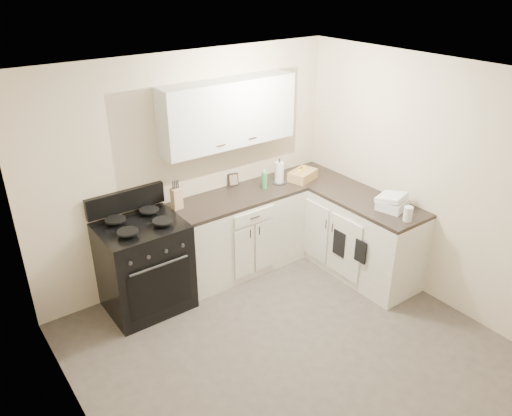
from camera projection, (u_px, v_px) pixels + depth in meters
floor at (293, 353)px, 4.64m from camera, size 3.60×3.60×0.00m
ceiling at (304, 82)px, 3.54m from camera, size 3.60×3.60×0.00m
wall_back at (189, 170)px, 5.39m from camera, size 3.60×0.00×3.60m
wall_right at (433, 184)px, 5.04m from camera, size 0.00×3.60×3.60m
wall_left at (80, 319)px, 3.13m from camera, size 0.00×3.60×3.60m
wall_front at (507, 364)px, 2.78m from camera, size 3.60×0.00×3.60m
base_cabinets_back at (238, 234)px, 5.75m from camera, size 1.55×0.60×0.90m
base_cabinets_right at (345, 229)px, 5.85m from camera, size 0.60×1.90×0.90m
countertop_back at (238, 197)px, 5.54m from camera, size 1.55×0.60×0.04m
countertop_right at (349, 193)px, 5.64m from camera, size 0.60×1.90×0.04m
upper_cabinets at (228, 113)px, 5.25m from camera, size 1.55×0.30×0.70m
stove at (144, 268)px, 5.10m from camera, size 0.82×0.70×1.00m
knife_block at (177, 199)px, 5.20m from camera, size 0.11×0.10×0.23m
paper_towel at (279, 173)px, 5.80m from camera, size 0.11×0.11×0.25m
soap_bottle at (264, 180)px, 5.67m from camera, size 0.07×0.07×0.20m
picture_frame at (233, 180)px, 5.75m from camera, size 0.13×0.06×0.15m
wicker_basket at (303, 175)px, 5.92m from camera, size 0.39×0.32×0.11m
countertop_grill at (392, 204)px, 5.21m from camera, size 0.34×0.32×0.10m
glass_jar at (408, 214)px, 4.96m from camera, size 0.10×0.10×0.15m
oven_mitt_near at (361, 251)px, 5.26m from camera, size 0.02×0.15×0.26m
oven_mitt_far at (339, 243)px, 5.51m from camera, size 0.02×0.17×0.30m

